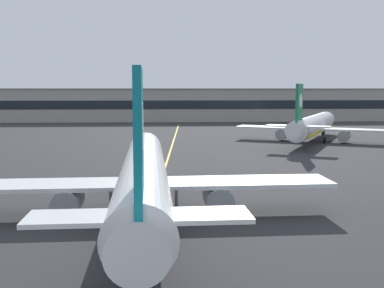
% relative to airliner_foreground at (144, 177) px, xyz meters
% --- Properties ---
extents(taxiway_centreline, '(9.72, 179.77, 0.01)m').
position_rel_airliner_foreground_xyz_m(taxiway_centreline, '(1.19, 14.38, -3.37)').
color(taxiway_centreline, yellow).
rests_on(taxiway_centreline, ground).
extents(airliner_foreground, '(32.13, 41.48, 11.65)m').
position_rel_airliner_foreground_xyz_m(airliner_foreground, '(0.00, 0.00, 0.00)').
color(airliner_foreground, white).
rests_on(airliner_foreground, ground).
extents(airliner_background, '(30.52, 38.17, 11.54)m').
position_rel_airliner_foreground_xyz_m(airliner_background, '(31.70, 55.83, -0.03)').
color(airliner_background, white).
rests_on(airliner_background, ground).
extents(safety_cone_by_nose_gear, '(0.44, 0.44, 0.55)m').
position_rel_airliner_foreground_xyz_m(safety_cone_by_nose_gear, '(1.86, 17.28, -3.11)').
color(safety_cone_by_nose_gear, orange).
rests_on(safety_cone_by_nose_gear, ground).
extents(terminal_building, '(155.78, 12.40, 10.88)m').
position_rel_airliner_foreground_xyz_m(terminal_building, '(0.46, 121.82, 2.08)').
color(terminal_building, '#9E998E').
rests_on(terminal_building, ground).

